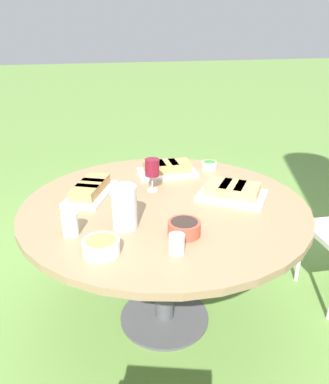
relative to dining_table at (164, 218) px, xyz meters
The scene contains 12 objects.
ground_plane 0.68m from the dining_table, ahead, with size 40.00×40.00×0.00m, color #668E42.
dining_table is the anchor object (origin of this frame).
water_pitcher 0.38m from the dining_table, 40.08° to the left, with size 0.12×0.11×0.20m.
wine_glass 0.29m from the dining_table, 83.13° to the right, with size 0.08×0.08×0.19m.
platter_bread_main 0.40m from the dining_table, behind, with size 0.43×0.42×0.08m.
platter_charcuterie 0.44m from the dining_table, 29.13° to the right, with size 0.34×0.43×0.08m.
platter_sandwich_side 0.45m from the dining_table, 108.11° to the right, with size 0.37×0.23×0.08m.
bowl_fries 0.57m from the dining_table, 46.74° to the left, with size 0.15×0.15×0.06m.
bowl_salad 0.61m from the dining_table, 134.99° to the right, with size 0.10×0.10×0.05m.
bowl_olives 0.37m from the dining_table, 88.43° to the left, with size 0.15×0.15×0.07m.
cup_water_near 0.56m from the dining_table, 23.61° to the left, with size 0.07×0.07×0.11m.
cup_water_far 0.51m from the dining_table, 79.85° to the left, with size 0.07×0.07×0.08m.
Camera 1 is at (0.49, 1.72, 1.61)m, focal length 35.00 mm.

